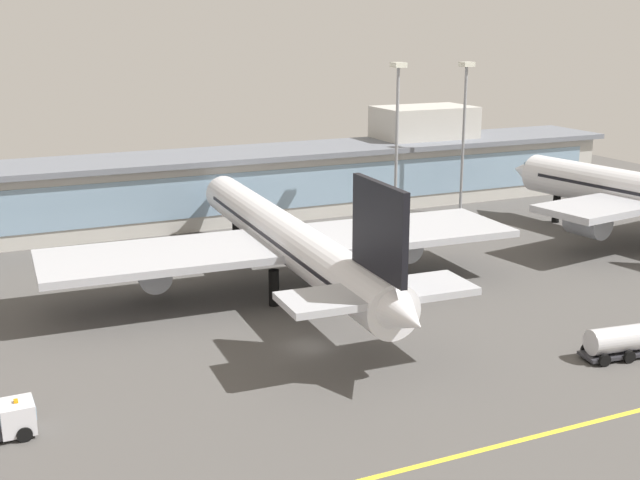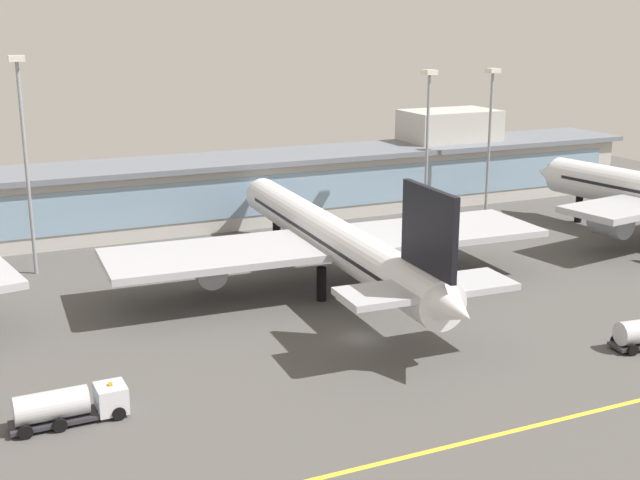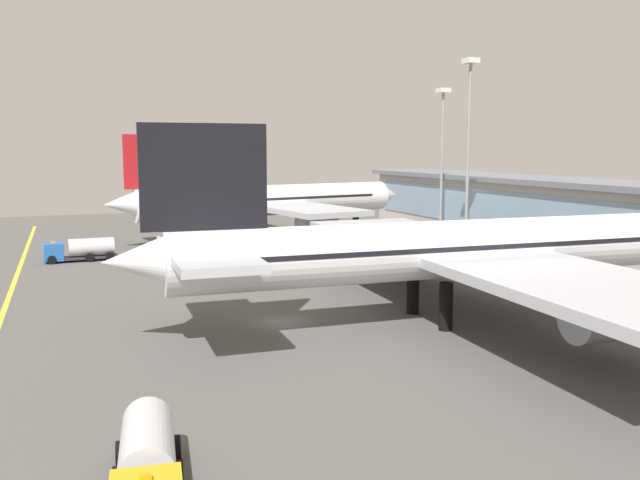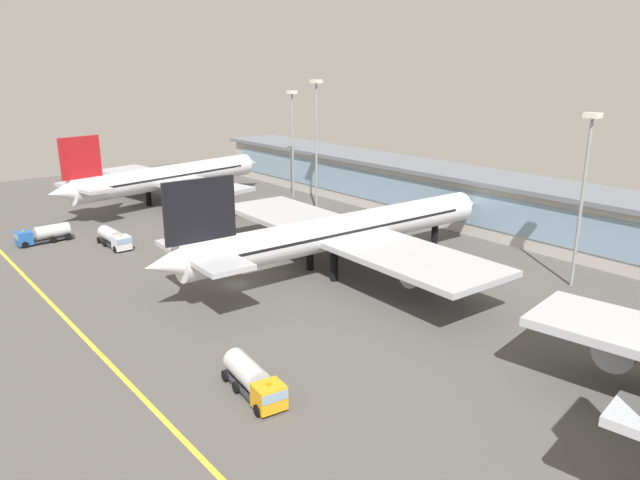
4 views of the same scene
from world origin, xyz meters
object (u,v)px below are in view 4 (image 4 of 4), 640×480
(airliner_near_left, at_px, (167,178))
(apron_light_mast_centre, at_px, (316,128))
(airliner_near_right, at_px, (341,232))
(service_truck_far, at_px, (114,238))
(apron_light_mast_east, at_px, (585,176))
(fuel_tanker_truck, at_px, (42,234))
(baggage_tug_near, at_px, (254,380))
(apron_light_mast_far_east, at_px, (292,129))

(airliner_near_left, relative_size, apron_light_mast_centre, 1.97)
(airliner_near_right, bearing_deg, airliner_near_left, 93.24)
(service_truck_far, height_order, apron_light_mast_east, apron_light_mast_east)
(airliner_near_left, bearing_deg, fuel_tanker_truck, -166.67)
(airliner_near_right, relative_size, baggage_tug_near, 6.42)
(airliner_near_left, relative_size, airliner_near_right, 0.88)
(fuel_tanker_truck, height_order, apron_light_mast_centre, apron_light_mast_centre)
(fuel_tanker_truck, relative_size, apron_light_mast_centre, 0.34)
(apron_light_mast_east, bearing_deg, airliner_near_right, -140.45)
(airliner_near_right, relative_size, apron_light_mast_centre, 2.25)
(airliner_near_left, bearing_deg, service_truck_far, -142.31)
(service_truck_far, bearing_deg, apron_light_mast_east, 34.82)
(apron_light_mast_far_east, bearing_deg, service_truck_far, -74.94)
(apron_light_mast_centre, bearing_deg, apron_light_mast_far_east, 162.61)
(airliner_near_left, xyz_separation_m, baggage_tug_near, (76.78, -27.95, -4.48))
(airliner_near_left, height_order, airliner_near_right, airliner_near_left)
(airliner_near_right, relative_size, apron_light_mast_far_east, 2.50)
(airliner_near_left, xyz_separation_m, airliner_near_right, (55.64, 0.93, -0.10))
(apron_light_mast_far_east, bearing_deg, baggage_tug_near, -39.03)
(airliner_near_right, bearing_deg, apron_light_mast_east, -48.17)
(airliner_near_right, distance_m, apron_light_mast_east, 33.68)
(fuel_tanker_truck, relative_size, apron_light_mast_east, 0.39)
(fuel_tanker_truck, xyz_separation_m, apron_light_mast_east, (67.71, 50.85, 13.86))
(airliner_near_right, relative_size, apron_light_mast_east, 2.54)
(airliner_near_left, distance_m, apron_light_mast_far_east, 29.47)
(airliner_near_left, bearing_deg, baggage_tug_near, -120.33)
(baggage_tug_near, height_order, service_truck_far, same)
(airliner_near_right, distance_m, baggage_tug_near, 36.06)
(airliner_near_left, relative_size, apron_light_mast_east, 2.22)
(baggage_tug_near, relative_size, apron_light_mast_centre, 0.35)
(apron_light_mast_far_east, bearing_deg, fuel_tanker_truck, -87.50)
(apron_light_mast_far_east, bearing_deg, airliner_near_left, -112.01)
(airliner_near_right, height_order, fuel_tanker_truck, airliner_near_right)
(baggage_tug_near, bearing_deg, apron_light_mast_east, 92.60)
(apron_light_mast_far_east, bearing_deg, apron_light_mast_east, -3.52)
(airliner_near_right, height_order, apron_light_mast_east, apron_light_mast_east)
(airliner_near_left, xyz_separation_m, fuel_tanker_truck, (12.85, -29.34, -4.48))
(airliner_near_right, bearing_deg, fuel_tanker_truck, 127.56)
(airliner_near_left, distance_m, service_truck_far, 31.20)
(baggage_tug_near, distance_m, service_truck_far, 54.32)
(airliner_near_left, relative_size, service_truck_far, 5.73)
(apron_light_mast_east, bearing_deg, apron_light_mast_centre, -179.92)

